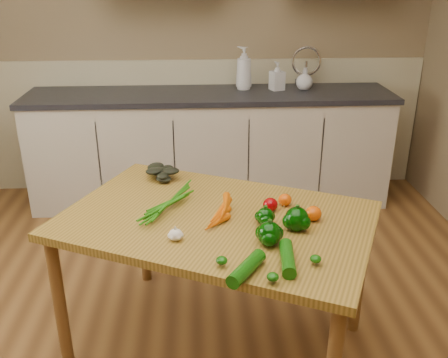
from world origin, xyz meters
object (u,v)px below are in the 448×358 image
at_px(soap_bottle_a, 244,68).
at_px(soap_bottle_c, 305,79).
at_px(carrot_bunch, 204,208).
at_px(zucchini_a, 287,258).
at_px(garlic_bulb, 176,235).
at_px(tomato_b, 285,200).
at_px(leafy_greens, 162,170).
at_px(pepper_b, 297,219).
at_px(zucchini_b, 247,268).
at_px(table, 216,232).
at_px(tomato_c, 313,213).
at_px(pepper_c, 269,234).
at_px(pepper_a, 265,217).
at_px(soap_bottle_b, 277,76).
at_px(tomato_a, 270,204).

relative_size(soap_bottle_a, soap_bottle_c, 1.95).
distance_m(carrot_bunch, zucchini_a, 0.53).
bearing_deg(garlic_bulb, soap_bottle_c, 64.93).
height_order(garlic_bulb, tomato_b, tomato_b).
height_order(soap_bottle_a, leafy_greens, soap_bottle_a).
bearing_deg(carrot_bunch, tomato_b, 36.73).
xyz_separation_m(pepper_b, zucchini_b, (-0.25, -0.33, -0.02)).
bearing_deg(pepper_b, table, 157.37).
height_order(soap_bottle_a, carrot_bunch, soap_bottle_a).
xyz_separation_m(tomato_c, zucchini_b, (-0.34, -0.42, -0.01)).
bearing_deg(pepper_b, tomato_c, 42.34).
bearing_deg(garlic_bulb, leafy_greens, 97.99).
xyz_separation_m(soap_bottle_a, pepper_c, (-0.09, -2.14, -0.27)).
xyz_separation_m(table, garlic_bulb, (-0.18, -0.20, 0.11)).
relative_size(soap_bottle_a, pepper_b, 3.14).
xyz_separation_m(soap_bottle_c, pepper_a, (-0.56, -1.93, -0.20)).
bearing_deg(soap_bottle_b, tomato_a, 58.74).
relative_size(tomato_b, zucchini_a, 0.30).
bearing_deg(tomato_a, pepper_b, -65.32).
xyz_separation_m(garlic_bulb, tomato_a, (0.43, 0.25, 0.01)).
xyz_separation_m(soap_bottle_c, zucchini_b, (-0.69, -2.32, -0.21)).
xyz_separation_m(soap_bottle_b, pepper_a, (-0.35, -1.93, -0.23)).
bearing_deg(soap_bottle_b, leafy_greens, 37.18).
bearing_deg(pepper_c, zucchini_a, -72.03).
bearing_deg(tomato_c, zucchini_b, -129.54).
distance_m(table, zucchini_b, 0.50).
relative_size(tomato_a, tomato_c, 0.95).
bearing_deg(pepper_a, soap_bottle_a, 87.47).
height_order(table, leafy_greens, leafy_greens).
relative_size(garlic_bulb, tomato_b, 0.93).
distance_m(table, zucchini_a, 0.50).
xyz_separation_m(soap_bottle_c, pepper_b, (-0.43, -1.98, -0.19)).
bearing_deg(pepper_b, pepper_a, 157.07).
bearing_deg(table, pepper_c, -26.75).
relative_size(soap_bottle_a, zucchini_b, 1.54).
xyz_separation_m(table, pepper_c, (0.21, -0.26, 0.13)).
distance_m(soap_bottle_a, leafy_greens, 1.55).
relative_size(pepper_b, zucchini_b, 0.49).
xyz_separation_m(carrot_bunch, tomato_a, (0.31, 0.03, -0.00)).
bearing_deg(table, tomato_c, 17.22).
bearing_deg(leafy_greens, pepper_b, -44.68).
relative_size(carrot_bunch, garlic_bulb, 4.36).
xyz_separation_m(leafy_greens, garlic_bulb, (0.09, -0.67, -0.02)).
xyz_separation_m(carrot_bunch, pepper_c, (0.26, -0.28, 0.02)).
bearing_deg(leafy_greens, soap_bottle_b, 58.85).
distance_m(pepper_b, pepper_c, 0.18).
height_order(carrot_bunch, zucchini_b, carrot_bunch).
bearing_deg(tomato_b, tomato_c, -57.23).
distance_m(soap_bottle_c, zucchini_a, 2.32).
distance_m(tomato_b, tomato_c, 0.19).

